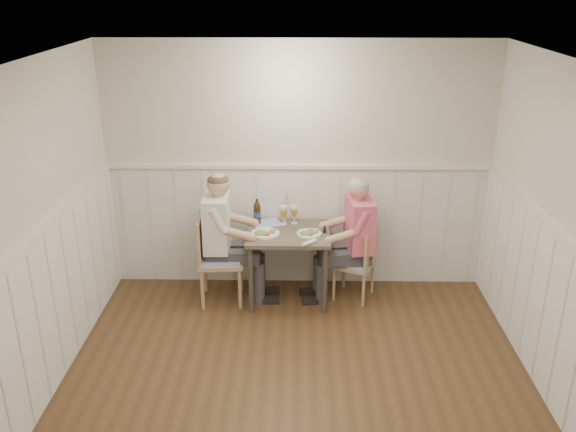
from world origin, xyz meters
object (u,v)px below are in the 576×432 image
Objects in this scene: dining_table at (288,241)px; beer_bottle at (257,213)px; chair_right at (359,261)px; man_in_pink at (355,248)px; diner_cream at (222,247)px; chair_left at (215,256)px; grass_vase at (285,208)px.

dining_table is 0.46m from beer_bottle.
man_in_pink is (-0.05, 0.02, 0.13)m from chair_right.
chair_right is 1.16m from beer_bottle.
dining_table is 0.68m from diner_cream.
grass_vase reaches higher than chair_left.
grass_vase reaches higher than beer_bottle.
chair_right reaches higher than dining_table.
diner_cream is 0.51m from beer_bottle.
chair_left is (-1.47, -0.07, 0.08)m from chair_right.
diner_cream is (0.07, 0.03, 0.08)m from chair_left.
chair_right is 2.18× the size of grass_vase.
beer_bottle is 0.29m from grass_vase.
diner_cream is 3.88× the size of grass_vase.
chair_left is 0.86m from grass_vase.
grass_vase is at bearing 99.53° from dining_table.
chair_right is at bearing 1.63° from diner_cream.
diner_cream reaches higher than chair_right.
diner_cream is at bearing 25.61° from chair_left.
dining_table is 0.76m from chair_right.
chair_left is 1.43m from man_in_pink.
diner_cream reaches higher than grass_vase.
grass_vase is (-0.77, 0.23, 0.49)m from chair_right.
diner_cream reaches higher than beer_bottle.
beer_bottle reaches higher than chair_left.
diner_cream is at bearing -157.02° from grass_vase.
beer_bottle is (-1.01, 0.18, 0.31)m from man_in_pink.
grass_vase reaches higher than dining_table.
diner_cream is 5.18× the size of beer_bottle.
chair_left is 0.62m from beer_bottle.
diner_cream is (-1.40, -0.04, 0.16)m from chair_right.
beer_bottle is (-0.33, 0.22, 0.23)m from dining_table.
dining_table is 0.62× the size of man_in_pink.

